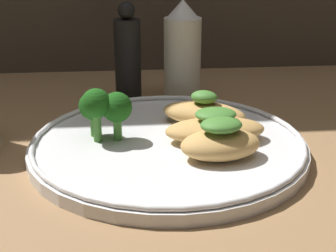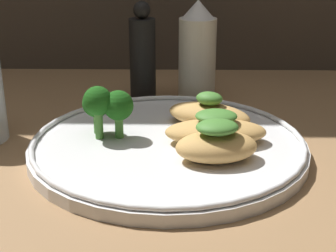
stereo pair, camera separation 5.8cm
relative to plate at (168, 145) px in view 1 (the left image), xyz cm
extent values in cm
cube|color=#936D47|center=(0.00, 0.00, -1.49)|extent=(180.00, 180.00, 1.00)
cylinder|color=white|center=(0.00, 0.00, -0.29)|extent=(31.82, 31.82, 1.40)
torus|color=white|center=(0.00, 0.00, 0.71)|extent=(31.22, 31.22, 0.60)
ellipsoid|color=tan|center=(5.19, -4.63, 1.92)|extent=(9.38, 6.71, 3.03)
ellipsoid|color=#478433|center=(5.19, -4.63, 4.16)|extent=(4.93, 4.17, 1.43)
ellipsoid|color=tan|center=(5.43, 0.08, 1.71)|extent=(11.74, 5.92, 2.60)
ellipsoid|color=#478433|center=(5.43, 0.08, 3.65)|extent=(4.87, 3.96, 1.28)
ellipsoid|color=tan|center=(4.94, 5.38, 1.78)|extent=(11.72, 9.08, 2.75)
ellipsoid|color=#478433|center=(4.94, 5.38, 3.94)|extent=(4.10, 3.77, 1.57)
cylinder|color=#4C8E38|center=(-5.72, 1.34, 1.78)|extent=(0.97, 0.97, 2.74)
sphere|color=#195114|center=(-5.72, 1.34, 4.38)|extent=(3.51, 3.51, 3.51)
cylinder|color=#4C8E38|center=(-8.48, 2.69, 1.70)|extent=(0.87, 0.87, 2.58)
sphere|color=#195114|center=(-8.48, 2.69, 4.15)|extent=(3.32, 3.32, 3.32)
cylinder|color=#4C8E38|center=(-8.02, 1.04, 2.14)|extent=(0.95, 0.95, 3.46)
sphere|color=#195114|center=(-8.02, 1.04, 5.04)|extent=(3.36, 3.36, 3.36)
cylinder|color=silver|center=(3.95, 20.28, 5.05)|extent=(5.51, 5.51, 12.08)
cone|color=white|center=(3.95, 20.28, 12.41)|extent=(4.69, 4.69, 2.66)
cylinder|color=black|center=(-4.14, 20.28, 5.02)|extent=(3.87, 3.87, 12.01)
sphere|color=black|center=(-4.14, 20.28, 12.28)|extent=(2.51, 2.51, 2.51)
camera|label=1|loc=(-4.82, -53.96, 23.84)|focal=55.00mm
camera|label=2|loc=(1.00, -54.17, 23.84)|focal=55.00mm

